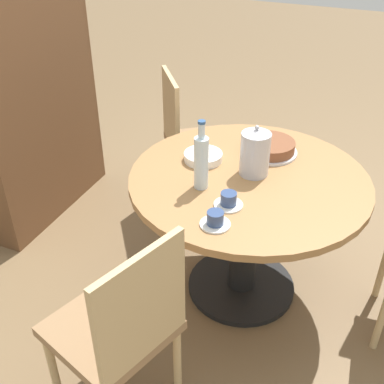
% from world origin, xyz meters
% --- Properties ---
extents(ground_plane, '(14.00, 14.00, 0.00)m').
position_xyz_m(ground_plane, '(0.00, 0.00, 0.00)').
color(ground_plane, brown).
extents(dining_table, '(1.13, 1.13, 0.71)m').
position_xyz_m(dining_table, '(0.00, 0.00, 0.53)').
color(dining_table, black).
rests_on(dining_table, ground_plane).
extents(chair_b, '(0.59, 0.59, 0.91)m').
position_xyz_m(chair_b, '(0.67, 0.57, 0.48)').
color(chair_b, tan).
rests_on(chair_b, ground_plane).
extents(chair_c, '(0.53, 0.53, 0.91)m').
position_xyz_m(chair_c, '(-0.85, 0.22, 0.48)').
color(chair_c, tan).
rests_on(chair_c, ground_plane).
extents(bookshelf, '(0.98, 0.28, 1.68)m').
position_xyz_m(bookshelf, '(0.25, 1.43, 0.82)').
color(bookshelf, brown).
rests_on(bookshelf, ground_plane).
extents(coffee_pot, '(0.14, 0.14, 0.25)m').
position_xyz_m(coffee_pot, '(0.03, -0.01, 0.83)').
color(coffee_pot, silver).
rests_on(coffee_pot, dining_table).
extents(water_bottle, '(0.06, 0.06, 0.33)m').
position_xyz_m(water_bottle, '(-0.17, 0.18, 0.85)').
color(water_bottle, silver).
rests_on(water_bottle, dining_table).
extents(cake_main, '(0.28, 0.28, 0.06)m').
position_xyz_m(cake_main, '(0.26, -0.02, 0.74)').
color(cake_main, silver).
rests_on(cake_main, dining_table).
extents(cup_a, '(0.13, 0.13, 0.06)m').
position_xyz_m(cup_a, '(-0.26, 0.01, 0.74)').
color(cup_a, silver).
rests_on(cup_a, dining_table).
extents(cup_b, '(0.13, 0.13, 0.06)m').
position_xyz_m(cup_b, '(-0.41, 0.02, 0.74)').
color(cup_b, silver).
rests_on(cup_b, dining_table).
extents(plate_stack, '(0.19, 0.19, 0.04)m').
position_xyz_m(plate_stack, '(0.06, 0.26, 0.73)').
color(plate_stack, white).
rests_on(plate_stack, dining_table).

